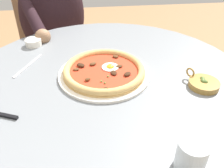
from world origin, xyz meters
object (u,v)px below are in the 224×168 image
at_px(fork_utensil, 28,65).
at_px(cafe_chair_diner, 51,38).
at_px(olive_pan, 204,83).
at_px(diner_person, 57,48).
at_px(dining_table, 108,108).
at_px(pizza_on_plate, 104,71).
at_px(water_glass, 191,157).
at_px(ramekin_capers, 33,42).

bearing_deg(fork_utensil, cafe_chair_diner, 179.99).
distance_m(olive_pan, diner_person, 0.97).
relative_size(diner_person, cafe_chair_diner, 1.32).
bearing_deg(dining_table, olive_pan, 75.84).
xyz_separation_m(pizza_on_plate, fork_utensil, (-0.10, -0.28, -0.02)).
bearing_deg(cafe_chair_diner, dining_table, 19.81).
xyz_separation_m(water_glass, cafe_chair_diner, (-1.20, -0.44, -0.23)).
distance_m(dining_table, ramekin_capers, 0.45).
xyz_separation_m(ramekin_capers, cafe_chair_diner, (-0.51, 0.00, -0.21)).
distance_m(water_glass, cafe_chair_diner, 1.30).
bearing_deg(cafe_chair_diner, olive_pan, 34.33).
distance_m(pizza_on_plate, cafe_chair_diner, 0.86).
bearing_deg(diner_person, ramekin_capers, -7.75).
xyz_separation_m(pizza_on_plate, diner_person, (-0.65, -0.23, -0.23)).
bearing_deg(olive_pan, water_glass, -28.36).
bearing_deg(pizza_on_plate, ramekin_capers, -133.69).
height_order(pizza_on_plate, ramekin_capers, pizza_on_plate).
bearing_deg(water_glass, ramekin_capers, -146.74).
bearing_deg(pizza_on_plate, cafe_chair_diner, -160.25).
relative_size(water_glass, ramekin_capers, 1.15).
height_order(ramekin_capers, fork_utensil, ramekin_capers).
bearing_deg(cafe_chair_diner, water_glass, 20.38).
relative_size(pizza_on_plate, fork_utensil, 1.95).
xyz_separation_m(fork_utensil, cafe_chair_diner, (-0.69, 0.00, -0.20)).
distance_m(olive_pan, fork_utensil, 0.64).
height_order(pizza_on_plate, olive_pan, olive_pan).
distance_m(fork_utensil, diner_person, 0.59).
distance_m(pizza_on_plate, fork_utensil, 0.30).
relative_size(olive_pan, cafe_chair_diner, 0.13).
relative_size(dining_table, ramekin_capers, 15.23).
bearing_deg(ramekin_capers, water_glass, 33.26).
xyz_separation_m(ramekin_capers, olive_pan, (0.38, 0.61, -0.00)).
bearing_deg(ramekin_capers, olive_pan, 58.30).
distance_m(water_glass, diner_person, 1.16).
relative_size(ramekin_capers, olive_pan, 0.59).
height_order(olive_pan, fork_utensil, olive_pan).
bearing_deg(diner_person, dining_table, 19.94).
distance_m(dining_table, fork_utensil, 0.35).
bearing_deg(water_glass, cafe_chair_diner, -159.62).
height_order(olive_pan, cafe_chair_diner, cafe_chair_diner).
height_order(pizza_on_plate, cafe_chair_diner, cafe_chair_diner).
bearing_deg(fork_utensil, dining_table, 66.93).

